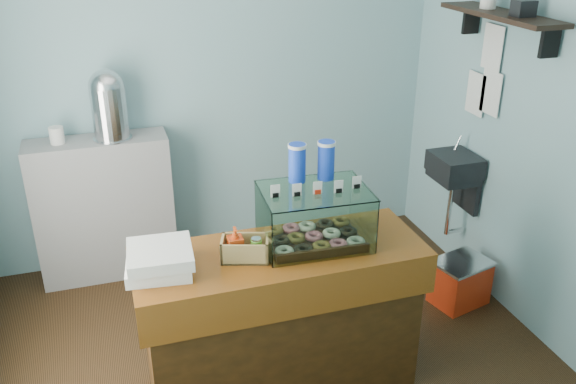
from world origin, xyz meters
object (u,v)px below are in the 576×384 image
object	(u,v)px
counter	(281,318)
coffee_urn	(109,103)
display_case	(314,212)
red_cooler	(460,282)

from	to	relation	value
counter	coffee_urn	bearing A→B (deg)	116.52
display_case	red_cooler	distance (m)	1.57
display_case	coffee_urn	xyz separation A→B (m)	(-0.99, 1.49, 0.29)
counter	red_cooler	bearing A→B (deg)	14.91
coffee_urn	red_cooler	bearing A→B (deg)	-27.55
coffee_urn	counter	bearing A→B (deg)	-63.48
red_cooler	coffee_urn	bearing A→B (deg)	138.42
counter	display_case	world-z (taller)	display_case
coffee_urn	red_cooler	size ratio (longest dim) A/B	1.13
counter	red_cooler	world-z (taller)	counter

